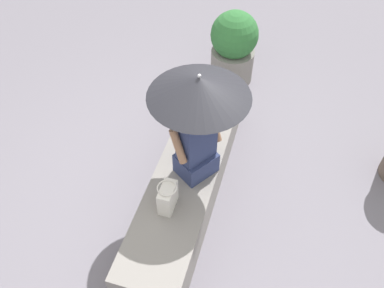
{
  "coord_description": "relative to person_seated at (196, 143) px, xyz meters",
  "views": [
    {
      "loc": [
        2.31,
        0.72,
        3.49
      ],
      "look_at": [
        0.01,
        0.04,
        0.81
      ],
      "focal_mm": 37.83,
      "sensor_mm": 36.0,
      "label": 1
    }
  ],
  "objects": [
    {
      "name": "stone_bench",
      "position": [
        -0.02,
        -0.08,
        -0.62
      ],
      "size": [
        2.52,
        0.58,
        0.46
      ],
      "primitive_type": "cube",
      "color": "gray",
      "rests_on": "ground"
    },
    {
      "name": "handbag_black",
      "position": [
        0.45,
        -0.12,
        -0.25
      ],
      "size": [
        0.23,
        0.17,
        0.28
      ],
      "color": "silver",
      "rests_on": "stone_bench"
    },
    {
      "name": "ground_plane",
      "position": [
        -0.02,
        -0.08,
        -0.85
      ],
      "size": [
        14.0,
        14.0,
        0.0
      ],
      "primitive_type": "plane",
      "color": "slate"
    },
    {
      "name": "magazine",
      "position": [
        -0.63,
        -0.14,
        -0.38
      ],
      "size": [
        0.33,
        0.28,
        0.01
      ],
      "primitive_type": "cube",
      "rotation": [
        0.0,
        0.0,
        0.35
      ],
      "color": "#D83866",
      "rests_on": "stone_bench"
    },
    {
      "name": "planter_near",
      "position": [
        -2.02,
        -0.09,
        -0.35
      ],
      "size": [
        0.6,
        0.6,
        0.97
      ],
      "color": "gray",
      "rests_on": "ground"
    },
    {
      "name": "person_seated",
      "position": [
        0.0,
        0.0,
        0.0
      ],
      "size": [
        0.5,
        0.43,
        0.9
      ],
      "color": "navy",
      "rests_on": "stone_bench"
    },
    {
      "name": "parasol",
      "position": [
        -0.09,
        -0.01,
        0.56
      ],
      "size": [
        0.87,
        0.87,
        1.07
      ],
      "color": "#B7B7BC",
      "rests_on": "stone_bench"
    }
  ]
}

